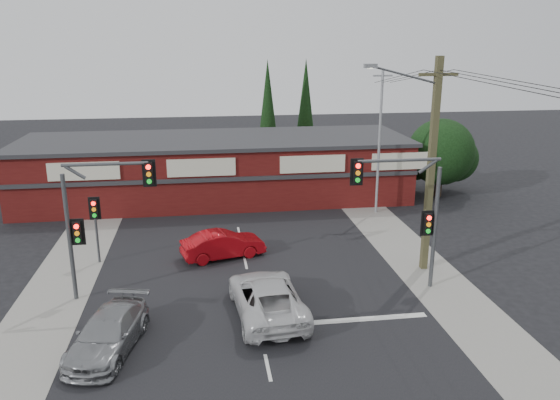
{
  "coord_description": "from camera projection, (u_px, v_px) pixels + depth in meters",
  "views": [
    {
      "loc": [
        -1.89,
        -20.25,
        10.64
      ],
      "look_at": [
        1.47,
        3.0,
        3.75
      ],
      "focal_mm": 35.0,
      "sensor_mm": 36.0,
      "label": 1
    }
  ],
  "objects": [
    {
      "name": "verge_left",
      "position": [
        68.0,
        272.0,
        26.07
      ],
      "size": [
        3.0,
        70.0,
        0.02
      ],
      "primitive_type": "cube",
      "color": "gray",
      "rests_on": "ground"
    },
    {
      "name": "white_suv",
      "position": [
        267.0,
        297.0,
        21.82
      ],
      "size": [
        2.99,
        5.74,
        1.54
      ],
      "primitive_type": "imported",
      "rotation": [
        0.0,
        0.0,
        3.22
      ],
      "color": "silver",
      "rests_on": "ground"
    },
    {
      "name": "conifer_near",
      "position": [
        268.0,
        107.0,
        44.22
      ],
      "size": [
        1.8,
        1.8,
        9.25
      ],
      "color": "#2D2116",
      "rests_on": "ground"
    },
    {
      "name": "traffic_mast_right",
      "position": [
        412.0,
        203.0,
        23.27
      ],
      "size": [
        3.96,
        0.27,
        5.97
      ],
      "color": "#47494C",
      "rests_on": "ground"
    },
    {
      "name": "red_sedan",
      "position": [
        223.0,
        245.0,
        27.64
      ],
      "size": [
        4.43,
        2.51,
        1.38
      ],
      "primitive_type": "imported",
      "rotation": [
        0.0,
        0.0,
        1.84
      ],
      "color": "#A40A10",
      "rests_on": "ground"
    },
    {
      "name": "conifer_far",
      "position": [
        306.0,
        103.0,
        46.6
      ],
      "size": [
        1.8,
        1.8,
        9.25
      ],
      "color": "#2D2116",
      "rests_on": "ground"
    },
    {
      "name": "silver_suv",
      "position": [
        108.0,
        333.0,
        19.31
      ],
      "size": [
        2.91,
        4.97,
        1.35
      ],
      "primitive_type": "imported",
      "rotation": [
        0.0,
        0.0,
        -0.23
      ],
      "color": "gray",
      "rests_on": "ground"
    },
    {
      "name": "steel_pole",
      "position": [
        379.0,
        140.0,
        33.8
      ],
      "size": [
        1.2,
        0.16,
        9.0
      ],
      "color": "gray",
      "rests_on": "ground"
    },
    {
      "name": "tree_cluster",
      "position": [
        441.0,
        155.0,
        38.35
      ],
      "size": [
        5.9,
        5.1,
        5.5
      ],
      "color": "#2D2116",
      "rests_on": "ground"
    },
    {
      "name": "road_strip",
      "position": [
        245.0,
        262.0,
        27.23
      ],
      "size": [
        14.0,
        70.0,
        0.01
      ],
      "primitive_type": "cube",
      "color": "black",
      "rests_on": "ground"
    },
    {
      "name": "utility_pole",
      "position": [
        429.0,
        160.0,
        24.95
      ],
      "size": [
        4.38,
        0.59,
        10.0
      ],
      "color": "brown",
      "rests_on": "ground"
    },
    {
      "name": "pedestal_signal",
      "position": [
        95.0,
        216.0,
        26.53
      ],
      "size": [
        0.55,
        0.27,
        3.38
      ],
      "color": "#47494C",
      "rests_on": "ground"
    },
    {
      "name": "stop_line",
      "position": [
        347.0,
        320.0,
        21.54
      ],
      "size": [
        6.5,
        0.35,
        0.01
      ],
      "primitive_type": "cube",
      "color": "silver",
      "rests_on": "ground"
    },
    {
      "name": "shop_building",
      "position": [
        216.0,
        168.0,
        37.88
      ],
      "size": [
        27.3,
        8.4,
        4.22
      ],
      "color": "#480F0E",
      "rests_on": "ground"
    },
    {
      "name": "ground",
      "position": [
        255.0,
        309.0,
        22.49
      ],
      "size": [
        120.0,
        120.0,
        0.0
      ],
      "primitive_type": "plane",
      "color": "black",
      "rests_on": "ground"
    },
    {
      "name": "power_lines",
      "position": [
        504.0,
        89.0,
        18.76
      ],
      "size": [
        2.01,
        29.0,
        1.22
      ],
      "color": "black",
      "rests_on": "ground"
    },
    {
      "name": "verge_right",
      "position": [
        408.0,
        253.0,
        28.4
      ],
      "size": [
        3.0,
        70.0,
        0.02
      ],
      "primitive_type": "cube",
      "color": "gray",
      "rests_on": "ground"
    },
    {
      "name": "traffic_mast_left",
      "position": [
        94.0,
        210.0,
        22.4
      ],
      "size": [
        3.77,
        0.27,
        5.97
      ],
      "color": "#47494C",
      "rests_on": "ground"
    },
    {
      "name": "lane_dashes",
      "position": [
        242.0,
        246.0,
        29.3
      ],
      "size": [
        0.12,
        51.96,
        0.01
      ],
      "color": "silver",
      "rests_on": "ground"
    }
  ]
}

